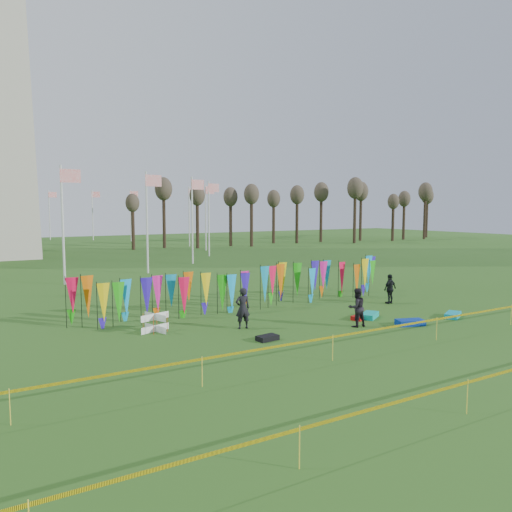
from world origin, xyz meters
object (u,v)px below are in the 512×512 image
box_kite (155,323)px  kite_bag_blue (410,322)px  person_left (243,308)px  person_right (390,289)px  person_mid (357,307)px  kite_bag_turquoise (369,315)px  kite_bag_teal (453,315)px  kite_bag_black (267,338)px  kite_bag_red (360,317)px

box_kite → kite_bag_blue: box_kite is taller
person_left → person_right: 9.63m
person_mid → kite_bag_turquoise: bearing=-144.6°
person_right → kite_bag_turquoise: size_ratio=1.32×
box_kite → person_mid: 8.65m
kite_bag_teal → kite_bag_black: bearing=174.0°
person_right → kite_bag_turquoise: (-3.46, -2.08, -0.68)m
person_left → kite_bag_red: bearing=178.3°
kite_bag_black → kite_bag_teal: kite_bag_teal is taller
person_right → kite_bag_blue: 5.08m
kite_bag_turquoise → kite_bag_black: 6.32m
person_mid → person_right: (5.17, 3.06, -0.05)m
kite_bag_turquoise → kite_bag_teal: bearing=-28.9°
box_kite → kite_bag_teal: box_kite is taller
person_left → kite_bag_blue: (6.65, -3.27, -0.76)m
person_mid → kite_bag_teal: size_ratio=1.43×
person_left → kite_bag_teal: bearing=172.2°
box_kite → kite_bag_red: size_ratio=0.76×
kite_bag_turquoise → kite_bag_blue: 2.07m
person_right → kite_bag_black: size_ratio=1.89×
person_left → kite_bag_teal: person_left is taller
kite_bag_teal → person_right: bearing=90.4°
kite_bag_blue → kite_bag_black: (-6.76, 1.10, -0.03)m
person_right → kite_bag_red: 4.53m
box_kite → kite_bag_blue: 11.09m
kite_bag_red → kite_bag_black: (-5.72, -0.96, 0.00)m
kite_bag_turquoise → person_left: bearing=168.3°
person_left → kite_bag_black: bearing=97.6°
person_left → kite_bag_black: size_ratio=2.08×
kite_bag_black → person_right: bearing=17.1°
person_left → kite_bag_red: (5.61, -1.21, -0.79)m
kite_bag_turquoise → kite_bag_red: kite_bag_turquoise is taller
kite_bag_blue → kite_bag_red: size_ratio=1.14×
kite_bag_black → person_mid: bearing=-0.9°
kite_bag_teal → kite_bag_turquoise: bearing=151.1°
kite_bag_blue → person_mid: bearing=155.3°
box_kite → kite_bag_turquoise: (9.57, -2.60, -0.28)m
kite_bag_black → kite_bag_teal: size_ratio=0.72×
person_right → kite_bag_blue: person_right is taller
person_right → kite_bag_blue: (-2.95, -4.08, -0.68)m
person_right → kite_bag_teal: bearing=82.1°
kite_bag_turquoise → person_right: bearing=31.0°
kite_bag_red → box_kite: bearing=164.3°
box_kite → kite_bag_red: box_kite is taller
person_mid → kite_bag_turquoise: (1.71, 0.98, -0.73)m
kite_bag_blue → kite_bag_teal: (2.98, 0.08, -0.01)m
kite_bag_turquoise → kite_bag_blue: size_ratio=1.01×
person_left → kite_bag_black: person_left is taller
kite_bag_blue → kite_bag_turquoise: bearing=104.3°
kite_bag_blue → kite_bag_black: bearing=170.8°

